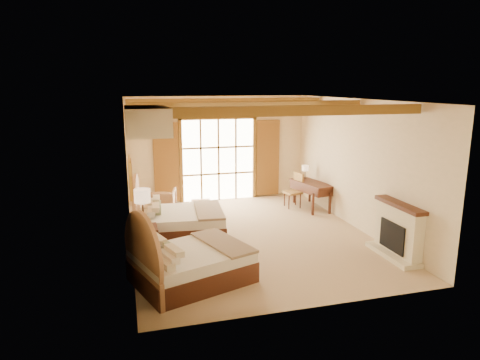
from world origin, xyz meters
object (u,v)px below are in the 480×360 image
object	(u,v)px
nightstand	(145,242)
armchair	(161,202)
bed_far	(173,221)
desk	(311,194)
bed_near	(184,262)

from	to	relation	value
nightstand	armchair	distance (m)	2.96
nightstand	bed_far	bearing A→B (deg)	54.83
bed_far	nightstand	xyz separation A→B (m)	(-0.70, -1.01, -0.09)
desk	nightstand	bearing A→B (deg)	-165.50
nightstand	desk	world-z (taller)	desk
armchair	bed_far	bearing A→B (deg)	106.62
nightstand	bed_near	bearing A→B (deg)	-66.03
desk	bed_far	bearing A→B (deg)	-173.16
bed_near	desk	xyz separation A→B (m)	(4.26, 3.82, 0.02)
bed_far	desk	world-z (taller)	bed_far
bed_near	nightstand	bearing A→B (deg)	95.01
nightstand	desk	distance (m)	5.45
bed_far	armchair	distance (m)	1.90
bed_far	armchair	xyz separation A→B (m)	(-0.12, 1.90, -0.05)
bed_near	bed_far	xyz separation A→B (m)	(0.08, 2.40, 0.02)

